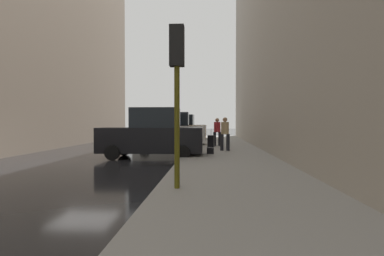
{
  "coord_description": "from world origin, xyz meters",
  "views": [
    {
      "loc": [
        5.22,
        -12.18,
        1.62
      ],
      "look_at": [
        4.19,
        5.32,
        1.27
      ],
      "focal_mm": 28.0,
      "sensor_mm": 36.0,
      "label": 1
    }
  ],
  "objects_px": {
    "pedestrian_in_red_jacket": "(217,130)",
    "pedestrian_in_tan_coat": "(225,132)",
    "parked_bronze_suv": "(180,129)",
    "fire_hydrant": "(196,142)",
    "rolling_suitcase": "(211,141)",
    "parked_black_suv": "(152,135)",
    "duffel_bag": "(210,150)",
    "traffic_light": "(177,71)",
    "parked_white_van": "(171,131)"
  },
  "relations": [
    {
      "from": "parked_bronze_suv",
      "to": "fire_hydrant",
      "type": "distance_m",
      "value": 9.18
    },
    {
      "from": "parked_white_van",
      "to": "pedestrian_in_red_jacket",
      "type": "xyz_separation_m",
      "value": [
        3.04,
        -1.04,
        0.07
      ]
    },
    {
      "from": "parked_bronze_suv",
      "to": "fire_hydrant",
      "type": "relative_size",
      "value": 6.61
    },
    {
      "from": "parked_black_suv",
      "to": "fire_hydrant",
      "type": "distance_m",
      "value": 3.85
    },
    {
      "from": "pedestrian_in_tan_coat",
      "to": "rolling_suitcase",
      "type": "height_order",
      "value": "pedestrian_in_tan_coat"
    },
    {
      "from": "parked_black_suv",
      "to": "rolling_suitcase",
      "type": "height_order",
      "value": "parked_black_suv"
    },
    {
      "from": "pedestrian_in_tan_coat",
      "to": "duffel_bag",
      "type": "xyz_separation_m",
      "value": [
        -0.75,
        -1.47,
        -0.81
      ]
    },
    {
      "from": "pedestrian_in_red_jacket",
      "to": "rolling_suitcase",
      "type": "relative_size",
      "value": 1.64
    },
    {
      "from": "parked_black_suv",
      "to": "pedestrian_in_tan_coat",
      "type": "distance_m",
      "value": 3.96
    },
    {
      "from": "parked_bronze_suv",
      "to": "pedestrian_in_red_jacket",
      "type": "xyz_separation_m",
      "value": [
        3.04,
        -7.13,
        0.07
      ]
    },
    {
      "from": "traffic_light",
      "to": "duffel_bag",
      "type": "bearing_deg",
      "value": 84.13
    },
    {
      "from": "parked_white_van",
      "to": "traffic_light",
      "type": "xyz_separation_m",
      "value": [
        1.85,
        -12.99,
        1.73
      ]
    },
    {
      "from": "parked_white_van",
      "to": "rolling_suitcase",
      "type": "height_order",
      "value": "parked_white_van"
    },
    {
      "from": "fire_hydrant",
      "to": "traffic_light",
      "type": "distance_m",
      "value": 10.34
    },
    {
      "from": "parked_white_van",
      "to": "pedestrian_in_red_jacket",
      "type": "bearing_deg",
      "value": -18.94
    },
    {
      "from": "fire_hydrant",
      "to": "duffel_bag",
      "type": "bearing_deg",
      "value": -73.68
    },
    {
      "from": "parked_bronze_suv",
      "to": "pedestrian_in_red_jacket",
      "type": "height_order",
      "value": "parked_bronze_suv"
    },
    {
      "from": "pedestrian_in_red_jacket",
      "to": "rolling_suitcase",
      "type": "distance_m",
      "value": 1.04
    },
    {
      "from": "parked_black_suv",
      "to": "fire_hydrant",
      "type": "xyz_separation_m",
      "value": [
        1.8,
        3.36,
        -0.54
      ]
    },
    {
      "from": "traffic_light",
      "to": "pedestrian_in_red_jacket",
      "type": "relative_size",
      "value": 2.11
    },
    {
      "from": "pedestrian_in_tan_coat",
      "to": "parked_white_van",
      "type": "bearing_deg",
      "value": 128.81
    },
    {
      "from": "parked_white_van",
      "to": "parked_bronze_suv",
      "type": "relative_size",
      "value": 1.0
    },
    {
      "from": "rolling_suitcase",
      "to": "parked_white_van",
      "type": "bearing_deg",
      "value": 146.06
    },
    {
      "from": "parked_white_van",
      "to": "fire_hydrant",
      "type": "distance_m",
      "value": 3.46
    },
    {
      "from": "parked_bronze_suv",
      "to": "traffic_light",
      "type": "relative_size",
      "value": 1.29
    },
    {
      "from": "rolling_suitcase",
      "to": "parked_bronze_suv",
      "type": "bearing_deg",
      "value": 108.66
    },
    {
      "from": "parked_bronze_suv",
      "to": "duffel_bag",
      "type": "relative_size",
      "value": 10.58
    },
    {
      "from": "parked_bronze_suv",
      "to": "duffel_bag",
      "type": "height_order",
      "value": "parked_bronze_suv"
    },
    {
      "from": "parked_black_suv",
      "to": "fire_hydrant",
      "type": "height_order",
      "value": "parked_black_suv"
    },
    {
      "from": "fire_hydrant",
      "to": "duffel_bag",
      "type": "relative_size",
      "value": 1.6
    },
    {
      "from": "rolling_suitcase",
      "to": "pedestrian_in_tan_coat",
      "type": "bearing_deg",
      "value": -73.61
    },
    {
      "from": "traffic_light",
      "to": "duffel_bag",
      "type": "xyz_separation_m",
      "value": [
        0.75,
        7.34,
        -2.47
      ]
    },
    {
      "from": "pedestrian_in_red_jacket",
      "to": "pedestrian_in_tan_coat",
      "type": "xyz_separation_m",
      "value": [
        0.32,
        -3.14,
        0.0
      ]
    },
    {
      "from": "parked_bronze_suv",
      "to": "traffic_light",
      "type": "xyz_separation_m",
      "value": [
        1.85,
        -19.08,
        1.73
      ]
    },
    {
      "from": "traffic_light",
      "to": "pedestrian_in_tan_coat",
      "type": "relative_size",
      "value": 2.11
    },
    {
      "from": "fire_hydrant",
      "to": "traffic_light",
      "type": "xyz_separation_m",
      "value": [
        0.05,
        -10.09,
        2.26
      ]
    },
    {
      "from": "traffic_light",
      "to": "pedestrian_in_red_jacket",
      "type": "height_order",
      "value": "traffic_light"
    },
    {
      "from": "parked_black_suv",
      "to": "parked_white_van",
      "type": "height_order",
      "value": "same"
    },
    {
      "from": "parked_black_suv",
      "to": "pedestrian_in_tan_coat",
      "type": "bearing_deg",
      "value": 31.78
    },
    {
      "from": "parked_black_suv",
      "to": "duffel_bag",
      "type": "distance_m",
      "value": 2.78
    },
    {
      "from": "parked_black_suv",
      "to": "pedestrian_in_red_jacket",
      "type": "distance_m",
      "value": 6.04
    },
    {
      "from": "traffic_light",
      "to": "duffel_bag",
      "type": "relative_size",
      "value": 8.18
    },
    {
      "from": "parked_bronze_suv",
      "to": "duffel_bag",
      "type": "xyz_separation_m",
      "value": [
        2.61,
        -11.73,
        -0.74
      ]
    },
    {
      "from": "parked_bronze_suv",
      "to": "rolling_suitcase",
      "type": "distance_m",
      "value": 8.33
    },
    {
      "from": "parked_white_van",
      "to": "rolling_suitcase",
      "type": "bearing_deg",
      "value": -33.94
    },
    {
      "from": "rolling_suitcase",
      "to": "duffel_bag",
      "type": "bearing_deg",
      "value": -90.76
    },
    {
      "from": "parked_black_suv",
      "to": "traffic_light",
      "type": "height_order",
      "value": "traffic_light"
    },
    {
      "from": "parked_white_van",
      "to": "parked_black_suv",
      "type": "bearing_deg",
      "value": -90.0
    },
    {
      "from": "pedestrian_in_red_jacket",
      "to": "pedestrian_in_tan_coat",
      "type": "bearing_deg",
      "value": -84.18
    },
    {
      "from": "fire_hydrant",
      "to": "pedestrian_in_tan_coat",
      "type": "height_order",
      "value": "pedestrian_in_tan_coat"
    }
  ]
}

